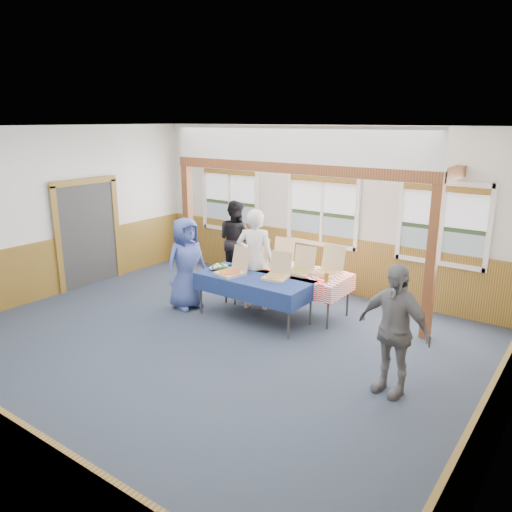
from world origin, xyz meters
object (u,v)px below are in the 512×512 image
at_px(table_right, 290,272).
at_px(person_grey, 393,329).
at_px(woman_black, 236,240).
at_px(table_left, 254,280).
at_px(woman_white, 255,259).
at_px(man_blue, 186,263).

bearing_deg(table_right, person_grey, -26.07).
height_order(table_right, woman_black, woman_black).
distance_m(table_left, woman_white, 0.57).
bearing_deg(table_left, woman_white, 125.44).
xyz_separation_m(woman_white, woman_black, (-1.38, 1.20, -0.07)).
bearing_deg(person_grey, woman_black, 161.70).
bearing_deg(woman_white, table_left, 99.96).
xyz_separation_m(table_left, woman_white, (-0.30, 0.44, 0.21)).
bearing_deg(table_left, person_grey, -17.42).
bearing_deg(woman_black, person_grey, 158.28).
bearing_deg(table_left, table_right, 70.75).
bearing_deg(person_grey, woman_white, 167.84).
height_order(woman_white, man_blue, woman_white).
relative_size(table_left, person_grey, 1.19).
height_order(woman_black, man_blue, woman_black).
xyz_separation_m(table_left, man_blue, (-1.31, -0.25, 0.12)).
bearing_deg(person_grey, table_right, 158.58).
height_order(table_left, woman_black, woman_black).
distance_m(woman_white, person_grey, 3.33).
bearing_deg(woman_black, table_left, 143.86).
height_order(table_left, table_right, same).
bearing_deg(table_right, woman_black, 161.36).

